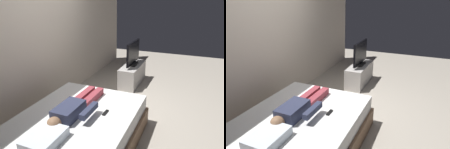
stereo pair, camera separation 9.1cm
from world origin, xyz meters
TOP-DOWN VIEW (x-y plane):
  - ground_plane at (0.00, 0.00)m, footprint 10.00×10.00m
  - back_wall at (0.40, 1.50)m, footprint 6.40×0.10m
  - bed at (-1.00, 0.26)m, footprint 1.99×1.62m
  - pillow at (-1.68, 0.26)m, footprint 0.48×0.34m
  - person at (-0.98, 0.31)m, footprint 1.26×0.46m
  - remote at (-0.82, -0.10)m, footprint 0.15×0.04m
  - tv_stand at (1.59, 0.24)m, footprint 1.10×0.40m
  - tv at (1.59, 0.24)m, footprint 0.88×0.20m

SIDE VIEW (x-z plane):
  - ground_plane at x=0.00m, z-range 0.00..0.00m
  - tv_stand at x=1.59m, z-range 0.00..0.50m
  - bed at x=-1.00m, z-range -0.01..0.53m
  - remote at x=-0.82m, z-range 0.54..0.56m
  - pillow at x=-1.68m, z-range 0.54..0.66m
  - person at x=-0.98m, z-range 0.53..0.71m
  - tv at x=1.59m, z-range 0.49..1.08m
  - back_wall at x=0.40m, z-range 0.00..2.80m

